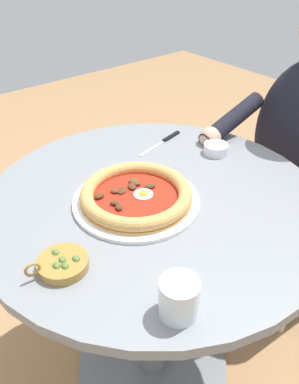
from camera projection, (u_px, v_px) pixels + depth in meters
ground_plane at (153, 365)px, 1.45m from camera, size 6.00×6.00×0.02m
dining_table at (154, 257)px, 1.13m from camera, size 0.89×0.89×0.76m
pizza_on_plate at (136, 196)px, 0.98m from camera, size 0.32×0.32×0.04m
water_glass at (179, 300)px, 0.69m from camera, size 0.07×0.07×0.08m
steak_knife at (166, 140)px, 1.26m from camera, size 0.05×0.20×0.01m
ramekin_capers at (216, 148)px, 1.19m from camera, size 0.07×0.07×0.03m
olive_pan at (62, 264)px, 0.80m from camera, size 0.11×0.13×0.05m
diner_person at (292, 188)px, 1.43m from camera, size 0.41×0.49×1.19m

